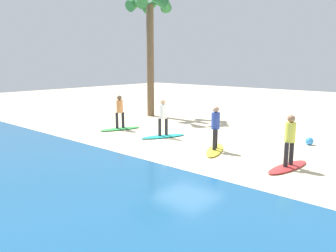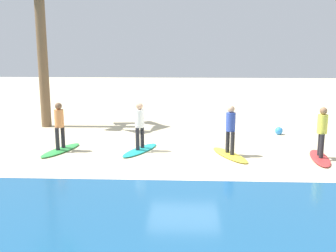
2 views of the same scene
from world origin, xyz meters
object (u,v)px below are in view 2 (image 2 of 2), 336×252
surfer_yellow (231,126)px  beach_ball (279,131)px  surfboard_red (320,158)px  surfboard_green (61,150)px  surfboard_yellow (230,155)px  surfer_red (322,128)px  surfer_teal (140,122)px  surfer_green (59,122)px  surfboard_teal (140,150)px

surfer_yellow → beach_ball: (-2.37, -3.37, -0.88)m
surfboard_red → surfboard_green: 8.83m
surfer_yellow → surfboard_red: bearing=175.4°
surfboard_yellow → surfboard_green: 5.89m
surfer_red → beach_ball: size_ratio=5.12×
surfer_teal → surfer_green: 2.80m
surfer_red → beach_ball: (0.55, -3.61, -0.88)m
surfboard_green → surfboard_red: bearing=105.5°
surfer_red → surfer_teal: bearing=-6.7°
surfer_teal → surfboard_yellow: bearing=171.2°
surfboard_teal → beach_ball: (-5.46, -2.90, 0.12)m
surfer_yellow → surfer_teal: size_ratio=1.00×
surfboard_yellow → surfboard_red: bearing=61.3°
surfboard_green → surfer_red: bearing=105.5°
surfboard_red → surfboard_yellow: (2.93, -0.23, 0.00)m
surfboard_green → beach_ball: size_ratio=6.56×
surfer_yellow → surfboard_green: (5.88, -0.36, -0.99)m
surfboard_teal → surfer_yellow: bearing=105.9°
surfboard_red → beach_ball: (0.55, -3.61, 0.12)m
beach_ball → surfer_red: bearing=98.7°
surfer_teal → surfer_yellow: bearing=171.2°
surfer_yellow → surfer_green: size_ratio=1.00×
surfer_green → surfer_teal: bearing=-177.5°
surfboard_yellow → surfer_green: size_ratio=1.28×
surfer_teal → surfer_green: (2.79, 0.12, 0.00)m
surfboard_green → surfer_green: (0.00, 0.00, 0.99)m
surfboard_yellow → surfboard_teal: 3.13m
surfboard_yellow → surfer_teal: surfer_teal is taller
surfboard_yellow → surfboard_green: (5.88, -0.36, 0.00)m
surfboard_yellow → beach_ball: size_ratio=6.56×
surfer_green → beach_ball: surfer_green is taller
surfboard_red → surfer_yellow: size_ratio=1.28×
surfer_yellow → surfboard_yellow: bearing=90.0°
surfboard_red → surfer_red: (0.00, 0.00, 0.99)m
surfboard_red → surfboard_teal: (6.01, -0.71, 0.00)m
surfboard_red → surfboard_yellow: 2.93m
surfer_green → beach_ball: (-8.26, -3.02, -0.88)m
surfer_teal → surfer_green: size_ratio=1.00×
surfboard_red → surfer_teal: surfer_teal is taller
surfboard_green → surfer_green: size_ratio=1.28×
surfer_teal → surfboard_green: bearing=2.5°
surfboard_red → surfer_yellow: 3.10m
surfboard_yellow → beach_ball: (-2.37, -3.37, 0.12)m
surfer_red → surfer_green: bearing=-3.8°
surfer_yellow → surfboard_teal: (3.09, -0.48, -0.99)m
surfer_red → surfboard_teal: (6.01, -0.71, -0.99)m
surfboard_green → beach_ball: bearing=129.4°
surfer_green → surfboard_green: bearing=0.0°
surfboard_green → surfer_yellow: bearing=105.8°
surfer_yellow → beach_ball: surfer_yellow is taller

